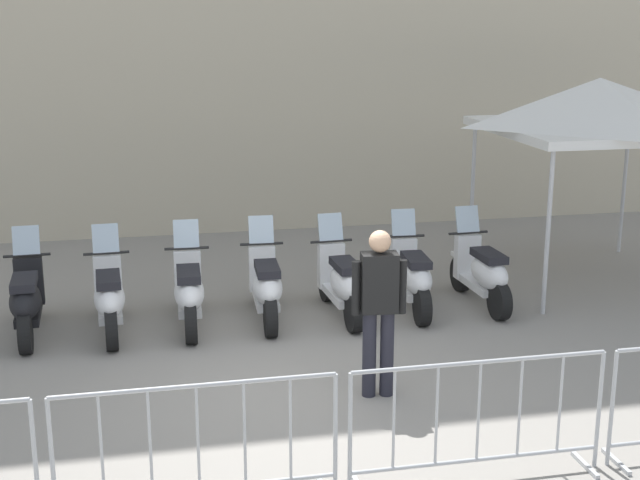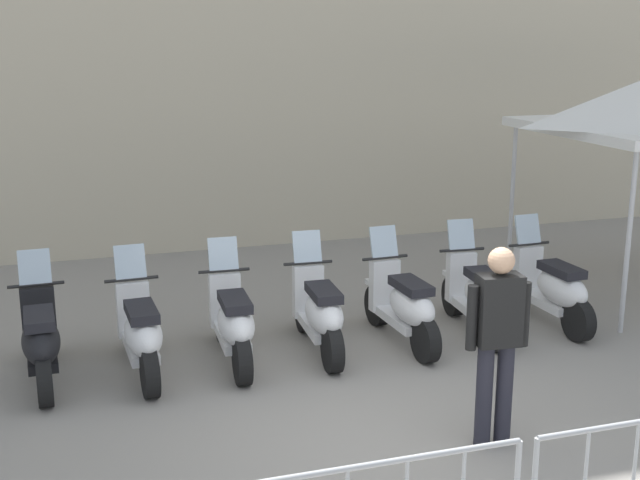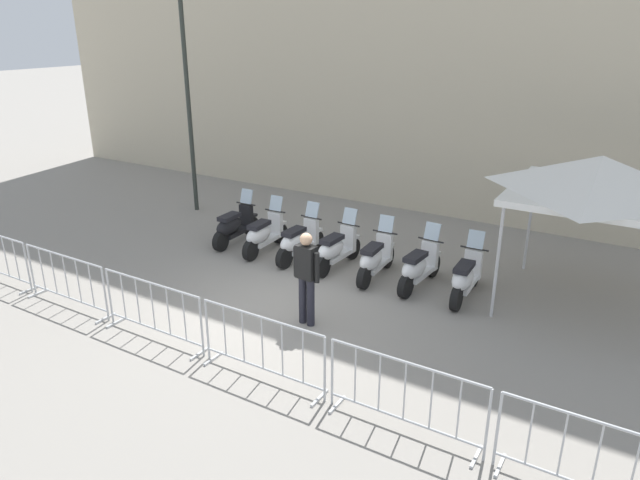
{
  "view_description": "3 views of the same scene",
  "coord_description": "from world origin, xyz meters",
  "px_view_note": "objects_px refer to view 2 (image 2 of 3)",
  "views": [
    {
      "loc": [
        -1.51,
        -8.18,
        3.78
      ],
      "look_at": [
        0.66,
        2.06,
        1.07
      ],
      "focal_mm": 49.4,
      "sensor_mm": 36.0,
      "label": 1
    },
    {
      "loc": [
        -2.56,
        -5.92,
        3.41
      ],
      "look_at": [
        0.04,
        2.33,
        1.24
      ],
      "focal_mm": 46.75,
      "sensor_mm": 36.0,
      "label": 2
    },
    {
      "loc": [
        5.7,
        -7.89,
        5.07
      ],
      "look_at": [
        -0.03,
        1.61,
        0.86
      ],
      "focal_mm": 32.22,
      "sensor_mm": 36.0,
      "label": 3
    }
  ],
  "objects_px": {
    "motorcycle_0": "(41,340)",
    "motorcycle_4": "(404,306)",
    "motorcycle_5": "(478,297)",
    "officer_near_row_end": "(497,335)",
    "motorcycle_2": "(233,323)",
    "motorcycle_1": "(141,333)",
    "motorcycle_3": "(319,313)",
    "motorcycle_6": "(551,289)"
  },
  "relations": [
    {
      "from": "motorcycle_0",
      "to": "officer_near_row_end",
      "type": "distance_m",
      "value": 4.43
    },
    {
      "from": "motorcycle_2",
      "to": "motorcycle_4",
      "type": "xyz_separation_m",
      "value": [
        1.92,
        -0.03,
        0.0
      ]
    },
    {
      "from": "motorcycle_3",
      "to": "motorcycle_4",
      "type": "height_order",
      "value": "same"
    },
    {
      "from": "motorcycle_4",
      "to": "motorcycle_5",
      "type": "relative_size",
      "value": 1.0
    },
    {
      "from": "motorcycle_6",
      "to": "officer_near_row_end",
      "type": "bearing_deg",
      "value": -130.98
    },
    {
      "from": "motorcycle_1",
      "to": "motorcycle_2",
      "type": "height_order",
      "value": "same"
    },
    {
      "from": "motorcycle_5",
      "to": "officer_near_row_end",
      "type": "xyz_separation_m",
      "value": [
        -1.14,
        -2.42,
        0.53
      ]
    },
    {
      "from": "motorcycle_3",
      "to": "motorcycle_4",
      "type": "relative_size",
      "value": 1.0
    },
    {
      "from": "motorcycle_0",
      "to": "motorcycle_1",
      "type": "distance_m",
      "value": 0.96
    },
    {
      "from": "motorcycle_1",
      "to": "motorcycle_3",
      "type": "height_order",
      "value": "same"
    },
    {
      "from": "motorcycle_2",
      "to": "motorcycle_3",
      "type": "relative_size",
      "value": 1.0
    },
    {
      "from": "motorcycle_1",
      "to": "motorcycle_6",
      "type": "height_order",
      "value": "same"
    },
    {
      "from": "motorcycle_0",
      "to": "motorcycle_5",
      "type": "relative_size",
      "value": 1.0
    },
    {
      "from": "motorcycle_5",
      "to": "motorcycle_6",
      "type": "xyz_separation_m",
      "value": [
        0.97,
        -0.0,
        0.0
      ]
    },
    {
      "from": "motorcycle_1",
      "to": "motorcycle_4",
      "type": "distance_m",
      "value": 2.88
    },
    {
      "from": "motorcycle_3",
      "to": "motorcycle_2",
      "type": "bearing_deg",
      "value": -178.53
    },
    {
      "from": "motorcycle_5",
      "to": "motorcycle_6",
      "type": "bearing_deg",
      "value": -0.04
    },
    {
      "from": "motorcycle_4",
      "to": "motorcycle_2",
      "type": "bearing_deg",
      "value": 179.25
    },
    {
      "from": "motorcycle_2",
      "to": "motorcycle_4",
      "type": "bearing_deg",
      "value": -0.75
    },
    {
      "from": "motorcycle_3",
      "to": "motorcycle_5",
      "type": "height_order",
      "value": "same"
    },
    {
      "from": "motorcycle_2",
      "to": "motorcycle_3",
      "type": "xyz_separation_m",
      "value": [
        0.96,
        0.02,
        0.0
      ]
    },
    {
      "from": "motorcycle_0",
      "to": "motorcycle_6",
      "type": "bearing_deg",
      "value": -0.42
    },
    {
      "from": "motorcycle_5",
      "to": "officer_near_row_end",
      "type": "height_order",
      "value": "officer_near_row_end"
    },
    {
      "from": "motorcycle_0",
      "to": "motorcycle_6",
      "type": "relative_size",
      "value": 1.0
    },
    {
      "from": "motorcycle_2",
      "to": "motorcycle_5",
      "type": "bearing_deg",
      "value": 0.56
    },
    {
      "from": "motorcycle_4",
      "to": "motorcycle_5",
      "type": "height_order",
      "value": "same"
    },
    {
      "from": "motorcycle_3",
      "to": "motorcycle_6",
      "type": "height_order",
      "value": "same"
    },
    {
      "from": "motorcycle_1",
      "to": "officer_near_row_end",
      "type": "distance_m",
      "value": 3.62
    },
    {
      "from": "motorcycle_3",
      "to": "motorcycle_6",
      "type": "xyz_separation_m",
      "value": [
        2.88,
        0.0,
        0.0
      ]
    },
    {
      "from": "motorcycle_0",
      "to": "motorcycle_2",
      "type": "relative_size",
      "value": 1.0
    },
    {
      "from": "motorcycle_1",
      "to": "motorcycle_0",
      "type": "bearing_deg",
      "value": 174.23
    },
    {
      "from": "motorcycle_0",
      "to": "motorcycle_4",
      "type": "distance_m",
      "value": 3.83
    },
    {
      "from": "officer_near_row_end",
      "to": "motorcycle_4",
      "type": "bearing_deg",
      "value": 85.46
    },
    {
      "from": "motorcycle_4",
      "to": "officer_near_row_end",
      "type": "height_order",
      "value": "officer_near_row_end"
    },
    {
      "from": "motorcycle_3",
      "to": "officer_near_row_end",
      "type": "bearing_deg",
      "value": -72.17
    },
    {
      "from": "motorcycle_0",
      "to": "motorcycle_4",
      "type": "relative_size",
      "value": 1.0
    },
    {
      "from": "motorcycle_0",
      "to": "motorcycle_5",
      "type": "distance_m",
      "value": 4.78
    },
    {
      "from": "motorcycle_6",
      "to": "motorcycle_2",
      "type": "bearing_deg",
      "value": -179.59
    },
    {
      "from": "motorcycle_1",
      "to": "motorcycle_3",
      "type": "relative_size",
      "value": 1.0
    },
    {
      "from": "motorcycle_0",
      "to": "motorcycle_3",
      "type": "xyz_separation_m",
      "value": [
        2.87,
        -0.05,
        0.0
      ]
    },
    {
      "from": "motorcycle_0",
      "to": "motorcycle_3",
      "type": "bearing_deg",
      "value": -0.91
    },
    {
      "from": "motorcycle_2",
      "to": "motorcycle_4",
      "type": "distance_m",
      "value": 1.92
    }
  ]
}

